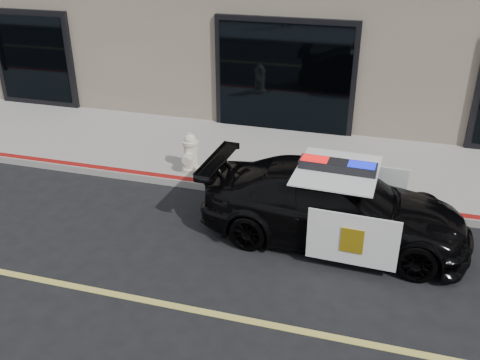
# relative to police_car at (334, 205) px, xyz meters

# --- Properties ---
(ground) EXTENTS (120.00, 120.00, 0.00)m
(ground) POSITION_rel_police_car_xyz_m (-0.85, -2.40, -0.65)
(ground) COLOR black
(ground) RESTS_ON ground
(sidewalk_n) EXTENTS (60.00, 3.50, 0.15)m
(sidewalk_n) POSITION_rel_police_car_xyz_m (-0.85, 2.85, -0.58)
(sidewalk_n) COLOR gray
(sidewalk_n) RESTS_ON ground
(police_car) EXTENTS (2.24, 4.59, 1.45)m
(police_car) POSITION_rel_police_car_xyz_m (0.00, 0.00, 0.00)
(police_car) COLOR black
(police_car) RESTS_ON ground
(fire_hydrant) EXTENTS (0.39, 0.54, 0.86)m
(fire_hydrant) POSITION_rel_police_car_xyz_m (-3.15, 1.55, -0.10)
(fire_hydrant) COLOR white
(fire_hydrant) RESTS_ON sidewalk_n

